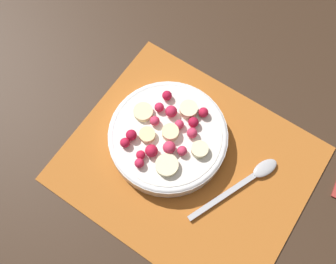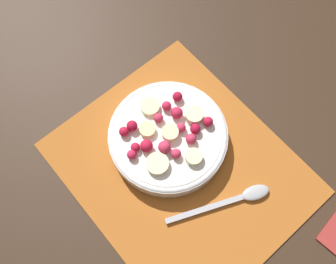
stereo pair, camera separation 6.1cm
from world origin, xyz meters
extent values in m
plane|color=#382619|center=(0.00, 0.00, 0.00)|extent=(3.00, 3.00, 0.00)
cube|color=#B26023|center=(0.00, 0.00, 0.00)|extent=(0.40, 0.33, 0.01)
cylinder|color=white|center=(0.05, -0.01, 0.02)|extent=(0.20, 0.20, 0.03)
torus|color=white|center=(0.05, -0.01, 0.03)|extent=(0.20, 0.20, 0.01)
cylinder|color=white|center=(0.05, -0.01, 0.04)|extent=(0.18, 0.18, 0.00)
cylinder|color=#F4EAB7|center=(0.04, -0.07, 0.05)|extent=(0.04, 0.04, 0.01)
cylinder|color=beige|center=(0.05, -0.02, 0.05)|extent=(0.03, 0.03, 0.01)
cylinder|color=beige|center=(0.08, 0.01, 0.04)|extent=(0.03, 0.03, 0.01)
cylinder|color=beige|center=(0.11, -0.02, 0.04)|extent=(0.04, 0.04, 0.01)
cylinder|color=#F4EAB7|center=(-0.01, -0.02, 0.04)|extent=(0.04, 0.04, 0.01)
cylinder|color=#F4EAB7|center=(0.02, 0.03, 0.04)|extent=(0.05, 0.05, 0.01)
sphere|color=#D12347|center=(0.09, -0.04, 0.05)|extent=(0.02, 0.02, 0.02)
sphere|color=#B21433|center=(0.10, 0.02, 0.05)|extent=(0.02, 0.02, 0.02)
sphere|color=red|center=(0.05, 0.03, 0.05)|extent=(0.02, 0.02, 0.02)
sphere|color=#B21433|center=(0.03, -0.05, 0.05)|extent=(0.02, 0.02, 0.02)
sphere|color=#DB3356|center=(0.08, -0.02, 0.05)|extent=(0.02, 0.02, 0.02)
sphere|color=#D12347|center=(0.06, 0.06, 0.05)|extent=(0.02, 0.02, 0.02)
sphere|color=#DB3356|center=(0.02, -0.03, 0.05)|extent=(0.02, 0.02, 0.02)
sphere|color=#DB3356|center=(0.04, -0.04, 0.05)|extent=(0.02, 0.02, 0.02)
sphere|color=#DB3356|center=(0.01, 0.00, 0.05)|extent=(0.02, 0.02, 0.02)
sphere|color=#DB3356|center=(0.03, 0.01, 0.05)|extent=(0.02, 0.02, 0.02)
sphere|color=red|center=(0.10, 0.04, 0.05)|extent=(0.02, 0.02, 0.02)
sphere|color=#B21433|center=(0.09, -0.07, 0.05)|extent=(0.02, 0.02, 0.02)
sphere|color=red|center=(0.02, -0.08, 0.05)|extent=(0.02, 0.02, 0.02)
sphere|color=#D12347|center=(0.07, -0.05, 0.05)|extent=(0.02, 0.02, 0.02)
sphere|color=red|center=(0.06, 0.04, 0.05)|extent=(0.02, 0.02, 0.02)
cube|color=#B2B2B7|center=(-0.08, 0.02, 0.01)|extent=(0.06, 0.13, 0.00)
ellipsoid|color=#B2B2B7|center=(-0.11, -0.06, 0.01)|extent=(0.04, 0.05, 0.01)
camera|label=1|loc=(-0.08, 0.17, 0.61)|focal=40.00mm
camera|label=2|loc=(-0.12, 0.13, 0.61)|focal=40.00mm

